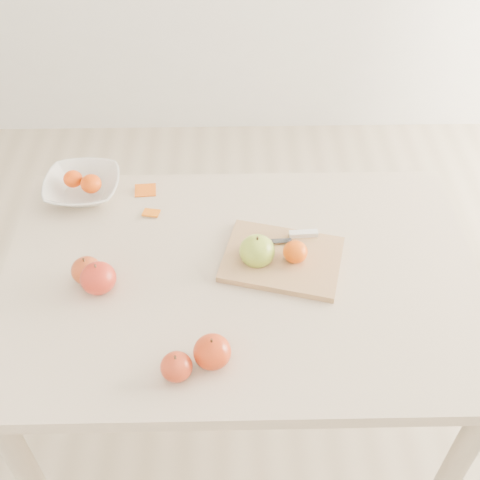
{
  "coord_description": "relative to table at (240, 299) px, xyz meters",
  "views": [
    {
      "loc": [
        -0.02,
        -1.0,
        1.87
      ],
      "look_at": [
        0.0,
        0.05,
        0.82
      ],
      "focal_mm": 45.0,
      "sensor_mm": 36.0,
      "label": 1
    }
  ],
  "objects": [
    {
      "name": "ground",
      "position": [
        0.0,
        0.0,
        -0.65
      ],
      "size": [
        3.5,
        3.5,
        0.0
      ],
      "primitive_type": "plane",
      "color": "#C6B293",
      "rests_on": "ground"
    },
    {
      "name": "table",
      "position": [
        0.0,
        0.0,
        0.0
      ],
      "size": [
        1.2,
        0.8,
        0.75
      ],
      "color": "beige",
      "rests_on": "ground"
    },
    {
      "name": "cutting_board",
      "position": [
        0.11,
        0.04,
        0.11
      ],
      "size": [
        0.34,
        0.28,
        0.02
      ],
      "primitive_type": "cube",
      "rotation": [
        0.0,
        0.0,
        -0.26
      ],
      "color": "#AB7B55",
      "rests_on": "table"
    },
    {
      "name": "board_tangerine",
      "position": [
        0.14,
        0.03,
        0.14
      ],
      "size": [
        0.06,
        0.06,
        0.05
      ],
      "primitive_type": "ellipsoid",
      "color": "#E24E08",
      "rests_on": "cutting_board"
    },
    {
      "name": "fruit_bowl",
      "position": [
        -0.44,
        0.32,
        0.12
      ],
      "size": [
        0.21,
        0.21,
        0.05
      ],
      "primitive_type": "imported",
      "color": "white",
      "rests_on": "table"
    },
    {
      "name": "bowl_tangerine_near",
      "position": [
        -0.47,
        0.33,
        0.15
      ],
      "size": [
        0.05,
        0.05,
        0.05
      ],
      "primitive_type": "ellipsoid",
      "color": "#E94808",
      "rests_on": "fruit_bowl"
    },
    {
      "name": "bowl_tangerine_far",
      "position": [
        -0.41,
        0.3,
        0.15
      ],
      "size": [
        0.06,
        0.06,
        0.05
      ],
      "primitive_type": "ellipsoid",
      "color": "#D64307",
      "rests_on": "fruit_bowl"
    },
    {
      "name": "orange_peel_a",
      "position": [
        -0.27,
        0.32,
        0.1
      ],
      "size": [
        0.06,
        0.05,
        0.01
      ],
      "primitive_type": "cube",
      "rotation": [
        0.21,
        0.0,
        0.07
      ],
      "color": "orange",
      "rests_on": "table"
    },
    {
      "name": "orange_peel_b",
      "position": [
        -0.24,
        0.23,
        0.1
      ],
      "size": [
        0.05,
        0.04,
        0.01
      ],
      "primitive_type": "cube",
      "rotation": [
        -0.14,
        0.0,
        -0.17
      ],
      "color": "orange",
      "rests_on": "table"
    },
    {
      "name": "paring_knife",
      "position": [
        0.15,
        0.11,
        0.12
      ],
      "size": [
        0.17,
        0.05,
        0.01
      ],
      "color": "white",
      "rests_on": "cutting_board"
    },
    {
      "name": "apple_green",
      "position": [
        0.04,
        0.04,
        0.14
      ],
      "size": [
        0.09,
        0.09,
        0.08
      ],
      "primitive_type": "ellipsoid",
      "color": "olive",
      "rests_on": "table"
    },
    {
      "name": "apple_red_d",
      "position": [
        -0.38,
        -0.01,
        0.13
      ],
      "size": [
        0.07,
        0.07,
        0.07
      ],
      "primitive_type": "ellipsoid",
      "color": "maroon",
      "rests_on": "table"
    },
    {
      "name": "apple_red_c",
      "position": [
        -0.14,
        -0.29,
        0.13
      ],
      "size": [
        0.07,
        0.07,
        0.06
      ],
      "primitive_type": "ellipsoid",
      "color": "maroon",
      "rests_on": "table"
    },
    {
      "name": "apple_red_b",
      "position": [
        -0.34,
        -0.04,
        0.14
      ],
      "size": [
        0.09,
        0.09,
        0.08
      ],
      "primitive_type": "ellipsoid",
      "color": "maroon",
      "rests_on": "table"
    },
    {
      "name": "apple_red_e",
      "position": [
        -0.07,
        -0.26,
        0.14
      ],
      "size": [
        0.08,
        0.08,
        0.07
      ],
      "primitive_type": "ellipsoid",
      "color": "maroon",
      "rests_on": "table"
    }
  ]
}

